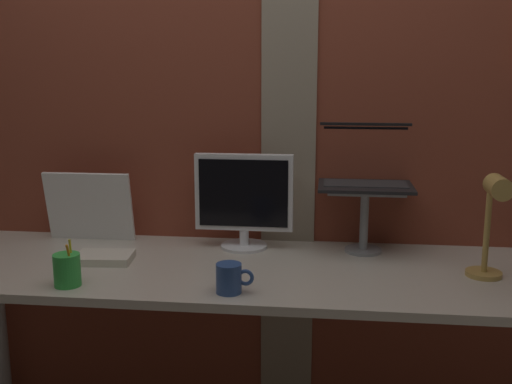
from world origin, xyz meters
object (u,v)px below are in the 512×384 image
at_px(pen_cup, 67,270).
at_px(coffee_mug, 230,278).
at_px(desk_lamp, 493,216).
at_px(laptop, 365,168).
at_px(monitor, 244,198).
at_px(whiteboard_panel, 89,207).

xyz_separation_m(pen_cup, coffee_mug, (0.53, -0.00, -0.01)).
bearing_deg(desk_lamp, coffee_mug, -166.62).
bearing_deg(laptop, coffee_mug, -128.13).
xyz_separation_m(laptop, pen_cup, (-0.97, -0.56, -0.26)).
relative_size(monitor, desk_lamp, 1.05).
distance_m(desk_lamp, pen_cup, 1.38).
bearing_deg(desk_lamp, whiteboard_panel, 168.14).
distance_m(laptop, coffee_mug, 0.76).
distance_m(monitor, laptop, 0.48).
bearing_deg(desk_lamp, laptop, 137.28).
height_order(laptop, desk_lamp, laptop).
distance_m(monitor, whiteboard_panel, 0.63).
relative_size(whiteboard_panel, desk_lamp, 0.98).
height_order(desk_lamp, pen_cup, desk_lamp).
distance_m(monitor, pen_cup, 0.71).
xyz_separation_m(laptop, desk_lamp, (0.39, -0.36, -0.09)).
distance_m(monitor, desk_lamp, 0.89).
height_order(laptop, pen_cup, laptop).
relative_size(desk_lamp, pen_cup, 2.40).
xyz_separation_m(whiteboard_panel, pen_cup, (0.12, -0.51, -0.09)).
bearing_deg(pen_cup, whiteboard_panel, 103.47).
distance_m(laptop, whiteboard_panel, 1.10).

